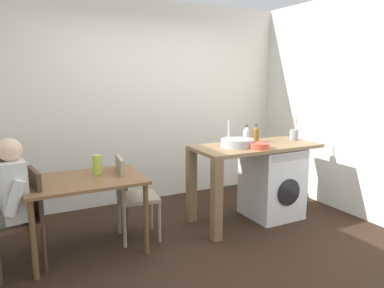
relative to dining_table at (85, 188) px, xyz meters
name	(u,v)px	position (x,y,z in m)	size (l,w,h in m)	color
ground_plane	(204,249)	(1.04, -0.51, -0.64)	(5.46, 5.46, 0.00)	black
wall_back	(142,103)	(1.04, 1.24, 0.71)	(4.60, 0.10, 2.70)	silver
wall_counter_side	(361,107)	(3.19, -0.51, 0.71)	(0.10, 3.80, 2.70)	silver
dining_table	(85,188)	(0.00, 0.00, 0.00)	(1.10, 0.76, 0.74)	brown
chair_person_seat	(25,214)	(-0.55, -0.09, -0.14)	(0.45, 0.45, 0.90)	#4C3323
chair_opposite	(131,193)	(0.48, 0.06, -0.14)	(0.45, 0.45, 0.90)	gray
seated_person	(2,200)	(-0.71, -0.11, 0.03)	(0.53, 0.53, 1.20)	#595651
kitchen_counter	(240,160)	(1.75, -0.09, 0.12)	(1.50, 0.68, 0.92)	olive
washing_machine	(272,182)	(2.22, -0.10, -0.21)	(0.60, 0.61, 0.86)	silver
sink_basin	(237,143)	(1.69, -0.09, 0.32)	(0.38, 0.38, 0.09)	#9EA0A5
tap	(229,132)	(1.69, 0.09, 0.42)	(0.02, 0.02, 0.28)	#B2B2B7
bottle_tall_green	(246,134)	(1.97, 0.12, 0.37)	(0.07, 0.07, 0.20)	silver
bottle_squat_brown	(256,134)	(2.07, 0.06, 0.37)	(0.08, 0.08, 0.22)	brown
mixing_bowl	(259,145)	(1.85, -0.29, 0.31)	(0.23, 0.23, 0.06)	#D84C38
utensil_crock	(294,134)	(2.59, -0.04, 0.35)	(0.11, 0.11, 0.30)	gray
vase	(97,165)	(0.15, 0.10, 0.20)	(0.09, 0.09, 0.20)	#A8C63D
scissors	(258,146)	(1.91, -0.19, 0.28)	(0.15, 0.06, 0.01)	#B2B2B7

